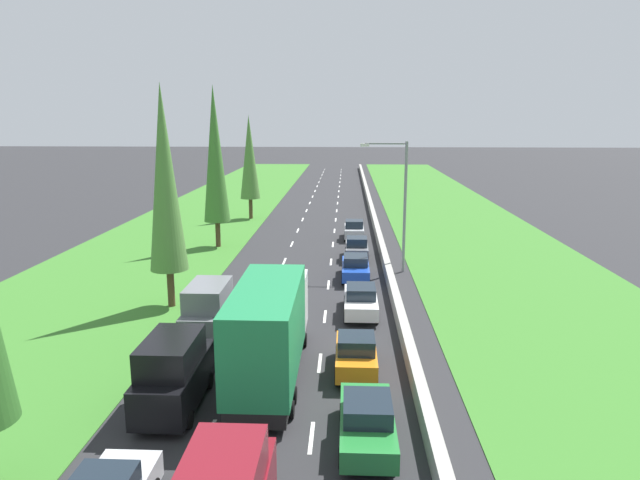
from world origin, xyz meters
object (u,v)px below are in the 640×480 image
orange_hatchback_right_lane (356,354)px  grey_van_left_lane (210,311)px  poplar_tree_third (215,155)px  poplar_tree_fourth (249,158)px  green_box_truck_centre_lane (270,329)px  street_light_mast (400,197)px  grey_hatchback_right_lane (357,248)px  blue_sedan_right_lane (355,267)px  silver_hatchback_right_lane (354,230)px  green_sedan_right_lane (367,421)px  white_sedan_right_lane (361,300)px  poplar_tree_second (165,179)px  black_van_left_lane (174,373)px

orange_hatchback_right_lane → grey_van_left_lane: bearing=153.5°
poplar_tree_third → poplar_tree_fourth: bearing=88.0°
green_box_truck_centre_lane → poplar_tree_fourth: (-7.09, 37.90, 4.28)m
street_light_mast → poplar_tree_fourth: bearing=123.6°
green_box_truck_centre_lane → grey_hatchback_right_lane: (3.85, 20.70, -1.35)m
blue_sedan_right_lane → street_light_mast: 5.72m
blue_sedan_right_lane → poplar_tree_third: bearing=140.7°
grey_hatchback_right_lane → silver_hatchback_right_lane: 7.34m
street_light_mast → orange_hatchback_right_lane: bearing=-101.0°
green_sedan_right_lane → poplar_tree_third: size_ratio=0.34×
grey_van_left_lane → silver_hatchback_right_lane: size_ratio=1.26×
orange_hatchback_right_lane → white_sedan_right_lane: bearing=87.1°
poplar_tree_fourth → green_sedan_right_lane: bearing=-75.7°
grey_van_left_lane → street_light_mast: 16.85m
green_box_truck_centre_lane → grey_van_left_lane: size_ratio=1.92×
orange_hatchback_right_lane → blue_sedan_right_lane: bearing=89.3°
blue_sedan_right_lane → poplar_tree_third: size_ratio=0.34×
green_sedan_right_lane → poplar_tree_second: (-10.63, 13.56, 6.45)m
grey_van_left_lane → poplar_tree_fourth: (-3.58, 33.62, 5.06)m
orange_hatchback_right_lane → poplar_tree_fourth: size_ratio=0.36×
white_sedan_right_lane → street_light_mast: street_light_mast is taller
silver_hatchback_right_lane → poplar_tree_third: size_ratio=0.30×
street_light_mast → green_box_truck_centre_lane: bearing=-111.3°
green_sedan_right_lane → poplar_tree_fourth: (-10.87, 42.52, 5.65)m
grey_hatchback_right_lane → silver_hatchback_right_lane: (-0.11, 7.34, 0.00)m
orange_hatchback_right_lane → white_sedan_right_lane: 7.35m
black_van_left_lane → green_box_truck_centre_lane: bearing=38.4°
silver_hatchback_right_lane → street_light_mast: (2.94, -10.92, 4.40)m
green_box_truck_centre_lane → grey_van_left_lane: (-3.52, 4.28, -0.78)m
orange_hatchback_right_lane → silver_hatchback_right_lane: (0.24, 27.27, 0.00)m
poplar_tree_fourth → orange_hatchback_right_lane: bearing=-74.1°
grey_hatchback_right_lane → white_sedan_right_lane: bearing=-89.9°
green_box_truck_centre_lane → street_light_mast: street_light_mast is taller
white_sedan_right_lane → green_box_truck_centre_lane: green_box_truck_centre_lane is taller
grey_hatchback_right_lane → poplar_tree_second: poplar_tree_second is taller
black_van_left_lane → green_box_truck_centre_lane: size_ratio=0.52×
orange_hatchback_right_lane → poplar_tree_second: bearing=141.7°
silver_hatchback_right_lane → green_box_truck_centre_lane: bearing=-97.6°
grey_van_left_lane → poplar_tree_fourth: size_ratio=0.45×
green_sedan_right_lane → street_light_mast: size_ratio=0.50×
grey_van_left_lane → poplar_tree_second: size_ratio=0.39×
green_sedan_right_lane → poplar_tree_fourth: 44.25m
orange_hatchback_right_lane → green_box_truck_centre_lane: green_box_truck_centre_lane is taller
silver_hatchback_right_lane → poplar_tree_fourth: poplar_tree_fourth is taller
poplar_tree_fourth → grey_hatchback_right_lane: bearing=-57.5°
poplar_tree_fourth → street_light_mast: size_ratio=1.20×
blue_sedan_right_lane → silver_hatchback_right_lane: 12.95m
blue_sedan_right_lane → poplar_tree_fourth: poplar_tree_fourth is taller
black_van_left_lane → grey_hatchback_right_lane: size_ratio=1.26×
blue_sedan_right_lane → silver_hatchback_right_lane: silver_hatchback_right_lane is taller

